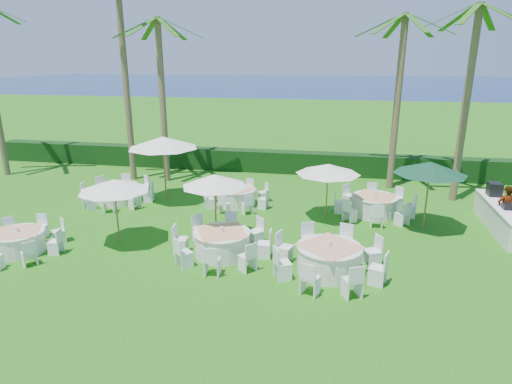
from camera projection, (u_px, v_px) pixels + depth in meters
The scene contains 20 objects.
ground at pixel (205, 264), 13.45m from camera, with size 120.00×120.00×0.00m, color #1F6010.
hedge at pixel (268, 161), 24.52m from camera, with size 34.00×1.00×1.20m, color black.
ocean at pixel (326, 85), 109.09m from camera, with size 260.00×260.00×0.00m, color #081B53.
banquet_table_a at pixel (19, 241), 14.20m from camera, with size 2.92×2.92×0.89m.
banquet_table_b at pixel (222, 242), 14.00m from camera, with size 3.26×3.26×0.98m.
banquet_table_c at pixel (329, 258), 12.83m from camera, with size 3.37×3.37×1.02m.
banquet_table_d at pixel (118, 193), 19.25m from camera, with size 3.16×3.16×0.96m.
banquet_table_e at pixel (237, 196), 18.88m from camera, with size 2.93×2.93×0.89m.
banquet_table_f at pixel (374, 205), 17.63m from camera, with size 3.25×3.25×0.98m.
umbrella_a at pixel (114, 185), 14.35m from camera, with size 2.39×2.39×2.33m.
umbrella_b at pixel (215, 180), 14.61m from camera, with size 2.30×2.30×2.42m.
umbrella_c at pixel (163, 142), 18.79m from camera, with size 3.11×3.11×2.94m.
umbrella_d at pixel (328, 169), 16.69m from camera, with size 2.53×2.53×2.28m.
umbrella_green at pixel (430, 168), 15.56m from camera, with size 2.63×2.63×2.62m.
buffet_table at pixel (501, 217), 16.04m from camera, with size 0.95×4.26×1.51m.
staff_person at pixel (505, 208), 15.86m from camera, with size 0.64×0.42×1.75m, color gray.
palm_a at pixel (125, 72), 21.50m from camera, with size 4.32×4.32×10.18m.
palm_b at pixel (162, 94), 21.52m from camera, with size 4.33×4.31×8.16m.
palm_d at pixel (398, 95), 20.21m from camera, with size 4.35×4.28×8.20m.
palm_e at pixel (467, 97), 18.31m from camera, with size 4.40×4.00×8.40m.
Camera 1 is at (3.93, -11.64, 6.14)m, focal length 30.00 mm.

